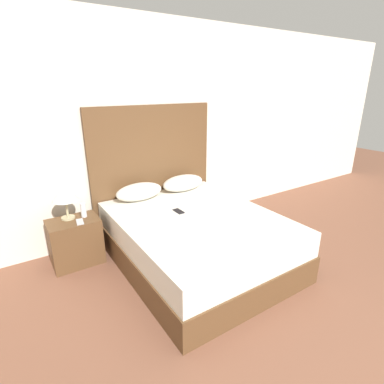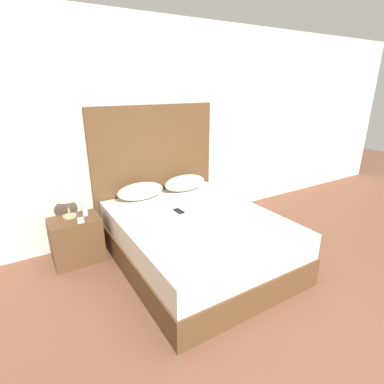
{
  "view_description": "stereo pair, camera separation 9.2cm",
  "coord_description": "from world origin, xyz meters",
  "px_view_note": "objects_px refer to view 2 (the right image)",
  "views": [
    {
      "loc": [
        -1.71,
        -0.76,
        1.92
      ],
      "look_at": [
        -0.03,
        1.79,
        0.82
      ],
      "focal_mm": 28.0,
      "sensor_mm": 36.0,
      "label": 1
    },
    {
      "loc": [
        -1.63,
        -0.81,
        1.92
      ],
      "look_at": [
        -0.03,
        1.79,
        0.82
      ],
      "focal_mm": 28.0,
      "sensor_mm": 36.0,
      "label": 2
    }
  ],
  "objects_px": {
    "phone_on_bed": "(179,211)",
    "nightstand": "(77,240)",
    "table_lamp": "(66,192)",
    "bed": "(197,240)",
    "phone_on_nightstand": "(81,220)"
  },
  "relations": [
    {
      "from": "phone_on_bed",
      "to": "nightstand",
      "type": "relative_size",
      "value": 0.28
    },
    {
      "from": "phone_on_bed",
      "to": "bed",
      "type": "bearing_deg",
      "value": -64.44
    },
    {
      "from": "nightstand",
      "to": "phone_on_nightstand",
      "type": "bearing_deg",
      "value": -58.85
    },
    {
      "from": "bed",
      "to": "nightstand",
      "type": "distance_m",
      "value": 1.36
    },
    {
      "from": "phone_on_bed",
      "to": "nightstand",
      "type": "xyz_separation_m",
      "value": [
        -1.04,
        0.51,
        -0.31
      ]
    },
    {
      "from": "nightstand",
      "to": "phone_on_bed",
      "type": "bearing_deg",
      "value": -26.32
    },
    {
      "from": "bed",
      "to": "phone_on_nightstand",
      "type": "relative_size",
      "value": 12.65
    },
    {
      "from": "nightstand",
      "to": "phone_on_nightstand",
      "type": "height_order",
      "value": "phone_on_nightstand"
    },
    {
      "from": "nightstand",
      "to": "bed",
      "type": "bearing_deg",
      "value": -32.63
    },
    {
      "from": "bed",
      "to": "table_lamp",
      "type": "relative_size",
      "value": 5.14
    },
    {
      "from": "table_lamp",
      "to": "bed",
      "type": "bearing_deg",
      "value": -34.59
    },
    {
      "from": "bed",
      "to": "table_lamp",
      "type": "xyz_separation_m",
      "value": [
        -1.17,
        0.81,
        0.53
      ]
    },
    {
      "from": "phone_on_bed",
      "to": "table_lamp",
      "type": "relative_size",
      "value": 0.39
    },
    {
      "from": "bed",
      "to": "nightstand",
      "type": "height_order",
      "value": "bed"
    },
    {
      "from": "phone_on_bed",
      "to": "nightstand",
      "type": "distance_m",
      "value": 1.2
    }
  ]
}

